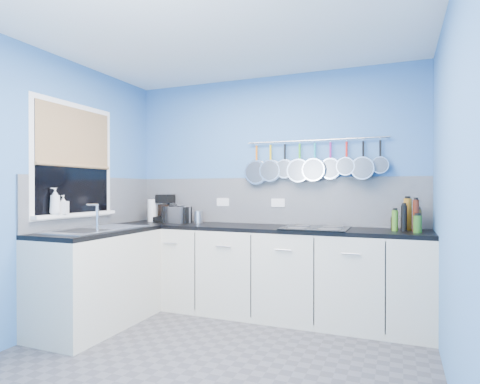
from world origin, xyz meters
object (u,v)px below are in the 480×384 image
Objects in this scene: canister at (198,217)px; coffee_maker at (164,208)px; soap_bottle_a at (55,201)px; hob at (316,228)px; paper_towel at (153,210)px; soap_bottle_b at (63,205)px; toaster at (177,215)px.

coffee_maker is at bearing 177.80° from canister.
soap_bottle_a is 0.39× the size of hob.
soap_bottle_a is 0.93× the size of paper_towel.
paper_towel is (0.17, 1.16, -0.11)m from soap_bottle_b.
soap_bottle_a reaches higher than canister.
soap_bottle_b is at bearing -99.43° from coffee_maker.
coffee_maker is 0.51× the size of hob.
coffee_maker reaches higher than paper_towel.
toaster is at bearing 64.22° from soap_bottle_b.
paper_towel is 0.15m from coffee_maker.
soap_bottle_b is 0.67× the size of paper_towel.
coffee_maker is 2.37× the size of canister.
soap_bottle_a is at bearing -98.38° from coffee_maker.
paper_towel is at bearing -166.30° from coffee_maker.
canister is (0.77, 1.16, -0.17)m from soap_bottle_b.
soap_bottle_a reaches higher than soap_bottle_b.
canister is at bearing 32.97° from toaster.
canister is 1.34m from hob.
coffee_maker is at bearing 74.89° from soap_bottle_b.
soap_bottle_a is 1.32m from toaster.
hob is at bearing -3.89° from paper_towel.
soap_bottle_a is at bearing -121.52° from canister.
paper_towel reaches higher than toaster.
soap_bottle_a is 1.27m from paper_towel.
soap_bottle_b is 0.55× the size of coffee_maker.
soap_bottle_b is at bearing -123.49° from canister.
canister is at bearing 174.24° from hob.
paper_towel is (0.17, 1.25, -0.14)m from soap_bottle_a.
soap_bottle_a is at bearing -151.95° from hob.
canister is at bearing 56.51° from soap_bottle_b.
toaster reaches higher than hob.
hob is at bearing 0.83° from coffee_maker.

